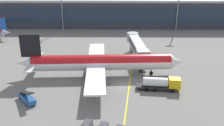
% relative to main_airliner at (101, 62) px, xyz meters
% --- Properties ---
extents(ground_plane, '(700.00, 700.00, 0.00)m').
position_rel_main_airliner_xyz_m(ground_plane, '(6.11, -6.07, -3.90)').
color(ground_plane, slate).
extents(apron_lead_in_line, '(9.01, 79.56, 0.01)m').
position_rel_main_airliner_xyz_m(apron_lead_in_line, '(7.94, -4.07, -3.89)').
color(apron_lead_in_line, yellow).
rests_on(apron_lead_in_line, ground_plane).
extents(terminal_building, '(176.88, 21.82, 13.10)m').
position_rel_main_airliner_xyz_m(terminal_building, '(9.12, 63.32, 2.67)').
color(terminal_building, '#2D333D').
rests_on(terminal_building, ground_plane).
extents(main_airliner, '(46.65, 36.98, 12.02)m').
position_rel_main_airliner_xyz_m(main_airliner, '(0.00, 0.00, 0.00)').
color(main_airliner, white).
rests_on(main_airliner, ground_plane).
extents(jet_bridge, '(5.63, 22.53, 6.58)m').
position_rel_main_airliner_xyz_m(jet_bridge, '(11.00, 12.81, 1.00)').
color(jet_bridge, '#B2B7BC').
rests_on(jet_bridge, ground_plane).
extents(fuel_tanker, '(10.99, 3.54, 3.25)m').
position_rel_main_airliner_xyz_m(fuel_tanker, '(15.42, -8.72, -2.15)').
color(fuel_tanker, '#232326').
rests_on(fuel_tanker, ground_plane).
extents(belt_loader, '(5.47, 6.13, 3.49)m').
position_rel_main_airliner_xyz_m(belt_loader, '(-16.10, -14.93, -2.91)').
color(belt_loader, '#285B9E').
rests_on(belt_loader, ground_plane).
extents(baggage_cart_0, '(2.28, 2.99, 1.48)m').
position_rel_main_airliner_xyz_m(baggage_cart_0, '(-1.33, -25.27, -3.12)').
color(baggage_cart_0, gray).
rests_on(baggage_cart_0, ground_plane).
extents(apron_light_mast_2, '(2.80, 0.50, 19.49)m').
position_rel_main_airliner_xyz_m(apron_light_mast_2, '(-19.90, 51.36, 7.75)').
color(apron_light_mast_2, gray).
rests_on(apron_light_mast_2, ground_plane).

